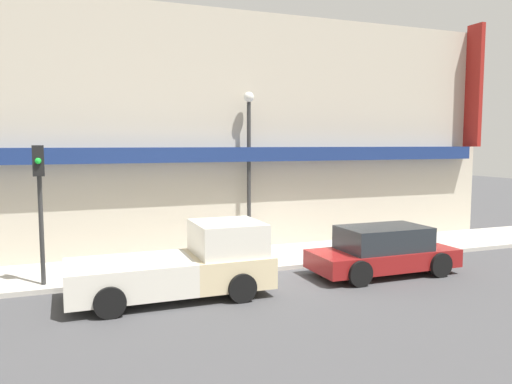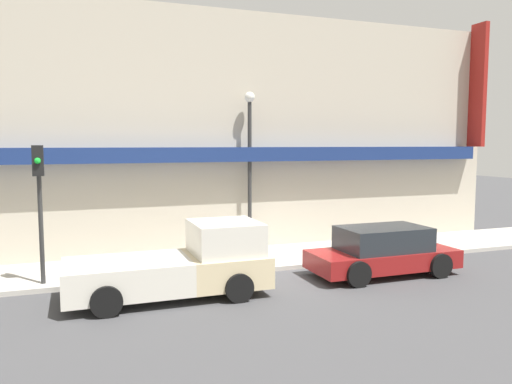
{
  "view_description": "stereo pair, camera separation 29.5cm",
  "coord_description": "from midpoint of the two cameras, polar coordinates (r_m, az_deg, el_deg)",
  "views": [
    {
      "loc": [
        -6.7,
        -13.74,
        3.9
      ],
      "look_at": [
        -0.93,
        1.24,
        2.34
      ],
      "focal_mm": 35.0,
      "sensor_mm": 36.0,
      "label": 1
    },
    {
      "loc": [
        -6.42,
        -13.84,
        3.9
      ],
      "look_at": [
        -0.93,
        1.24,
        2.34
      ],
      "focal_mm": 35.0,
      "sensor_mm": 36.0,
      "label": 2
    }
  ],
  "objects": [
    {
      "name": "ground_plane",
      "position": [
        15.76,
        4.28,
        -8.78
      ],
      "size": [
        80.0,
        80.0,
        0.0
      ],
      "primitive_type": "plane",
      "color": "#424244"
    },
    {
      "name": "sidewalk",
      "position": [
        17.12,
        2.04,
        -7.38
      ],
      "size": [
        36.0,
        3.1,
        0.14
      ],
      "color": "#B7B2A8",
      "rests_on": "ground"
    },
    {
      "name": "building",
      "position": [
        19.52,
        -1.39,
        6.63
      ],
      "size": [
        19.8,
        3.8,
        8.81
      ],
      "color": "#BCB29E",
      "rests_on": "ground"
    },
    {
      "name": "pickup_truck",
      "position": [
        13.01,
        -8.84,
        -8.24
      ],
      "size": [
        5.06,
        2.22,
        1.86
      ],
      "rotation": [
        0.0,
        0.0,
        0.02
      ],
      "color": "beige",
      "rests_on": "ground"
    },
    {
      "name": "parked_car",
      "position": [
        15.43,
        13.78,
        -6.54
      ],
      "size": [
        4.43,
        1.99,
        1.44
      ],
      "rotation": [
        0.0,
        0.0,
        -0.01
      ],
      "color": "maroon",
      "rests_on": "ground"
    },
    {
      "name": "fire_hydrant",
      "position": [
        15.72,
        -2.95,
        -7.05
      ],
      "size": [
        0.21,
        0.21,
        0.67
      ],
      "color": "#196633",
      "rests_on": "sidewalk"
    },
    {
      "name": "street_lamp",
      "position": [
        17.54,
        -1.3,
        4.6
      ],
      "size": [
        0.36,
        0.36,
        5.55
      ],
      "color": "#2D2D2D",
      "rests_on": "sidewalk"
    },
    {
      "name": "traffic_light",
      "position": [
        14.27,
        -24.04,
        0.23
      ],
      "size": [
        0.28,
        0.42,
        3.72
      ],
      "color": "#2D2D2D",
      "rests_on": "sidewalk"
    }
  ]
}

